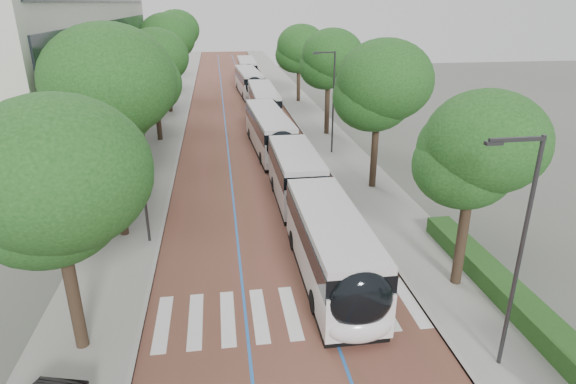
# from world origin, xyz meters

# --- Properties ---
(ground) EXTENTS (160.00, 160.00, 0.00)m
(ground) POSITION_xyz_m (0.00, 0.00, 0.00)
(ground) COLOR #51544C
(ground) RESTS_ON ground
(road) EXTENTS (11.00, 140.00, 0.02)m
(road) POSITION_xyz_m (0.00, 40.00, 0.01)
(road) COLOR brown
(road) RESTS_ON ground
(sidewalk_left) EXTENTS (4.00, 140.00, 0.12)m
(sidewalk_left) POSITION_xyz_m (-7.50, 40.00, 0.06)
(sidewalk_left) COLOR gray
(sidewalk_left) RESTS_ON ground
(sidewalk_right) EXTENTS (4.00, 140.00, 0.12)m
(sidewalk_right) POSITION_xyz_m (7.50, 40.00, 0.06)
(sidewalk_right) COLOR gray
(sidewalk_right) RESTS_ON ground
(kerb_left) EXTENTS (0.20, 140.00, 0.14)m
(kerb_left) POSITION_xyz_m (-5.60, 40.00, 0.06)
(kerb_left) COLOR gray
(kerb_left) RESTS_ON ground
(kerb_right) EXTENTS (0.20, 140.00, 0.14)m
(kerb_right) POSITION_xyz_m (5.60, 40.00, 0.06)
(kerb_right) COLOR gray
(kerb_right) RESTS_ON ground
(zebra_crossing) EXTENTS (10.55, 3.60, 0.01)m
(zebra_crossing) POSITION_xyz_m (0.20, 1.00, 0.03)
(zebra_crossing) COLOR silver
(zebra_crossing) RESTS_ON ground
(lane_line_left) EXTENTS (0.12, 126.00, 0.01)m
(lane_line_left) POSITION_xyz_m (-1.60, 40.00, 0.02)
(lane_line_left) COLOR #235FB1
(lane_line_left) RESTS_ON road
(lane_line_right) EXTENTS (0.12, 126.00, 0.01)m
(lane_line_right) POSITION_xyz_m (1.60, 40.00, 0.02)
(lane_line_right) COLOR #235FB1
(lane_line_right) RESTS_ON road
(office_building) EXTENTS (18.11, 40.00, 14.00)m
(office_building) POSITION_xyz_m (-19.47, 28.00, 7.00)
(office_building) COLOR #B0AFA3
(office_building) RESTS_ON ground
(hedge) EXTENTS (1.20, 14.00, 0.80)m
(hedge) POSITION_xyz_m (9.10, 0.00, 0.52)
(hedge) COLOR #194116
(hedge) RESTS_ON sidewalk_right
(streetlight_near) EXTENTS (1.82, 0.20, 8.00)m
(streetlight_near) POSITION_xyz_m (6.62, -3.00, 4.82)
(streetlight_near) COLOR #2F2F31
(streetlight_near) RESTS_ON sidewalk_right
(streetlight_far) EXTENTS (1.82, 0.20, 8.00)m
(streetlight_far) POSITION_xyz_m (6.62, 22.00, 4.82)
(streetlight_far) COLOR #2F2F31
(streetlight_far) RESTS_ON sidewalk_right
(lamp_post_left) EXTENTS (0.14, 0.14, 8.00)m
(lamp_post_left) POSITION_xyz_m (-6.10, 8.00, 4.12)
(lamp_post_left) COLOR #2F2F31
(lamp_post_left) RESTS_ON sidewalk_left
(trees_left) EXTENTS (6.26, 60.93, 10.22)m
(trees_left) POSITION_xyz_m (-7.50, 25.58, 6.97)
(trees_left) COLOR black
(trees_left) RESTS_ON ground
(trees_right) EXTENTS (5.94, 47.33, 9.04)m
(trees_right) POSITION_xyz_m (7.70, 24.31, 6.31)
(trees_right) COLOR black
(trees_right) RESTS_ON ground
(lead_bus) EXTENTS (2.58, 18.40, 3.20)m
(lead_bus) POSITION_xyz_m (2.29, 6.98, 1.63)
(lead_bus) COLOR black
(lead_bus) RESTS_ON ground
(bus_queued_0) EXTENTS (3.10, 12.50, 3.20)m
(bus_queued_0) POSITION_xyz_m (1.86, 23.17, 1.62)
(bus_queued_0) COLOR silver
(bus_queued_0) RESTS_ON ground
(bus_queued_1) EXTENTS (2.61, 12.41, 3.20)m
(bus_queued_1) POSITION_xyz_m (2.55, 35.31, 1.62)
(bus_queued_1) COLOR silver
(bus_queued_1) RESTS_ON ground
(bus_queued_2) EXTENTS (3.14, 12.51, 3.20)m
(bus_queued_2) POSITION_xyz_m (2.03, 49.57, 1.62)
(bus_queued_2) COLOR silver
(bus_queued_2) RESTS_ON ground
(bus_queued_3) EXTENTS (2.63, 12.42, 3.20)m
(bus_queued_3) POSITION_xyz_m (2.59, 62.54, 1.62)
(bus_queued_3) COLOR silver
(bus_queued_3) RESTS_ON ground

